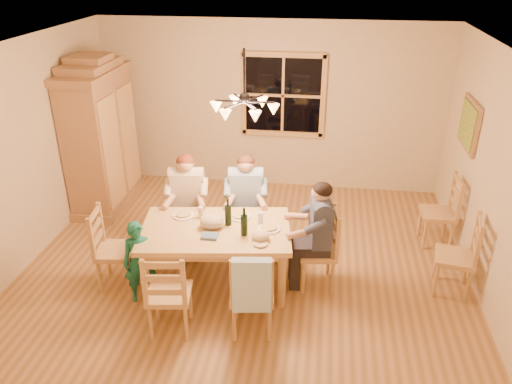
% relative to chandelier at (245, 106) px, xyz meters
% --- Properties ---
extents(floor, '(5.50, 5.50, 0.00)m').
position_rel_chandelier_xyz_m(floor, '(0.00, 0.00, -2.08)').
color(floor, olive).
rests_on(floor, ground).
extents(ceiling, '(5.50, 5.00, 0.02)m').
position_rel_chandelier_xyz_m(ceiling, '(0.00, 0.00, 0.62)').
color(ceiling, white).
rests_on(ceiling, wall_back).
extents(wall_back, '(5.50, 0.02, 2.70)m').
position_rel_chandelier_xyz_m(wall_back, '(0.00, 2.50, -0.73)').
color(wall_back, '#CAB78E').
rests_on(wall_back, floor).
extents(wall_left, '(0.02, 5.00, 2.70)m').
position_rel_chandelier_xyz_m(wall_left, '(-2.75, 0.00, -0.73)').
color(wall_left, '#CAB78E').
rests_on(wall_left, floor).
extents(wall_right, '(0.02, 5.00, 2.70)m').
position_rel_chandelier_xyz_m(wall_right, '(2.75, 0.00, -0.73)').
color(wall_right, '#CAB78E').
rests_on(wall_right, floor).
extents(window, '(1.30, 0.06, 1.30)m').
position_rel_chandelier_xyz_m(window, '(0.20, 2.47, -0.53)').
color(window, black).
rests_on(window, wall_back).
extents(painting, '(0.06, 0.78, 0.64)m').
position_rel_chandelier_xyz_m(painting, '(2.71, 1.20, -0.48)').
color(painting, olive).
rests_on(painting, wall_right).
extents(chandelier, '(0.77, 0.68, 0.71)m').
position_rel_chandelier_xyz_m(chandelier, '(0.00, 0.00, 0.00)').
color(chandelier, black).
rests_on(chandelier, ceiling).
extents(armoire, '(0.66, 1.40, 2.30)m').
position_rel_chandelier_xyz_m(armoire, '(-2.42, 1.40, -1.02)').
color(armoire, olive).
rests_on(armoire, floor).
extents(dining_table, '(1.82, 1.26, 0.76)m').
position_rel_chandelier_xyz_m(dining_table, '(-0.28, -0.43, -1.42)').
color(dining_table, tan).
rests_on(dining_table, floor).
extents(chair_far_left, '(0.49, 0.48, 0.99)m').
position_rel_chandelier_xyz_m(chair_far_left, '(-0.81, 0.30, -1.77)').
color(chair_far_left, tan).
rests_on(chair_far_left, floor).
extents(chair_far_right, '(0.49, 0.48, 0.99)m').
position_rel_chandelier_xyz_m(chair_far_right, '(-0.06, 0.41, -1.77)').
color(chair_far_right, tan).
rests_on(chair_far_right, floor).
extents(chair_near_left, '(0.49, 0.48, 0.99)m').
position_rel_chandelier_xyz_m(chair_near_left, '(-0.59, -1.29, -1.77)').
color(chair_near_left, tan).
rests_on(chair_near_left, floor).
extents(chair_near_right, '(0.49, 0.48, 0.99)m').
position_rel_chandelier_xyz_m(chair_near_right, '(0.25, -1.17, -1.77)').
color(chair_near_right, tan).
rests_on(chair_near_right, floor).
extents(chair_end_left, '(0.48, 0.49, 0.99)m').
position_rel_chandelier_xyz_m(chair_end_left, '(-1.44, -0.60, -1.77)').
color(chair_end_left, tan).
rests_on(chair_end_left, floor).
extents(chair_end_right, '(0.48, 0.49, 0.99)m').
position_rel_chandelier_xyz_m(chair_end_right, '(0.89, -0.27, -1.77)').
color(chair_end_right, tan).
rests_on(chair_end_right, floor).
extents(adult_woman, '(0.43, 0.47, 0.87)m').
position_rel_chandelier_xyz_m(adult_woman, '(-0.81, 0.30, -1.24)').
color(adult_woman, beige).
rests_on(adult_woman, floor).
extents(adult_plaid_man, '(0.43, 0.47, 0.87)m').
position_rel_chandelier_xyz_m(adult_plaid_man, '(-0.06, 0.41, -1.24)').
color(adult_plaid_man, teal).
rests_on(adult_plaid_man, floor).
extents(adult_slate_man, '(0.47, 0.43, 0.87)m').
position_rel_chandelier_xyz_m(adult_slate_man, '(0.89, -0.27, -1.24)').
color(adult_slate_man, '#3A445D').
rests_on(adult_slate_man, floor).
extents(towel, '(0.39, 0.15, 0.58)m').
position_rel_chandelier_xyz_m(towel, '(0.28, -1.35, -1.38)').
color(towel, '#AFDBED').
rests_on(towel, chair_near_right).
extents(wine_bottle_a, '(0.08, 0.08, 0.33)m').
position_rel_chandelier_xyz_m(wine_bottle_a, '(-0.15, -0.32, -1.15)').
color(wine_bottle_a, black).
rests_on(wine_bottle_a, dining_table).
extents(wine_bottle_b, '(0.08, 0.08, 0.33)m').
position_rel_chandelier_xyz_m(wine_bottle_b, '(0.07, -0.52, -1.15)').
color(wine_bottle_b, black).
rests_on(wine_bottle_b, dining_table).
extents(plate_woman, '(0.26, 0.26, 0.02)m').
position_rel_chandelier_xyz_m(plate_woman, '(-0.72, -0.20, -1.31)').
color(plate_woman, white).
rests_on(plate_woman, dining_table).
extents(plate_plaid, '(0.26, 0.26, 0.02)m').
position_rel_chandelier_xyz_m(plate_plaid, '(-0.05, -0.14, -1.31)').
color(plate_plaid, white).
rests_on(plate_plaid, dining_table).
extents(plate_slate, '(0.26, 0.26, 0.02)m').
position_rel_chandelier_xyz_m(plate_slate, '(0.33, -0.37, -1.31)').
color(plate_slate, white).
rests_on(plate_slate, dining_table).
extents(wine_glass_a, '(0.06, 0.06, 0.14)m').
position_rel_chandelier_xyz_m(wine_glass_a, '(-0.50, -0.21, -1.25)').
color(wine_glass_a, silver).
rests_on(wine_glass_a, dining_table).
extents(wine_glass_b, '(0.06, 0.06, 0.14)m').
position_rel_chandelier_xyz_m(wine_glass_b, '(0.21, -0.24, -1.25)').
color(wine_glass_b, silver).
rests_on(wine_glass_b, dining_table).
extents(cap, '(0.20, 0.20, 0.11)m').
position_rel_chandelier_xyz_m(cap, '(0.26, -0.60, -1.26)').
color(cap, beige).
rests_on(cap, dining_table).
extents(napkin, '(0.20, 0.16, 0.03)m').
position_rel_chandelier_xyz_m(napkin, '(-0.30, -0.63, -1.30)').
color(napkin, slate).
rests_on(napkin, dining_table).
extents(cloth_bundle, '(0.28, 0.22, 0.15)m').
position_rel_chandelier_xyz_m(cloth_bundle, '(-0.32, -0.42, -1.24)').
color(cloth_bundle, tan).
rests_on(cloth_bundle, dining_table).
extents(child, '(0.42, 0.36, 0.99)m').
position_rel_chandelier_xyz_m(child, '(-1.06, -0.84, -1.58)').
color(child, '#176857').
rests_on(child, floor).
extents(chair_spare_front, '(0.49, 0.50, 0.99)m').
position_rel_chandelier_xyz_m(chair_spare_front, '(2.45, -0.17, -1.77)').
color(chair_spare_front, tan).
rests_on(chair_spare_front, floor).
extents(chair_spare_back, '(0.43, 0.45, 0.99)m').
position_rel_chandelier_xyz_m(chair_spare_back, '(2.45, 0.89, -1.77)').
color(chair_spare_back, tan).
rests_on(chair_spare_back, floor).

